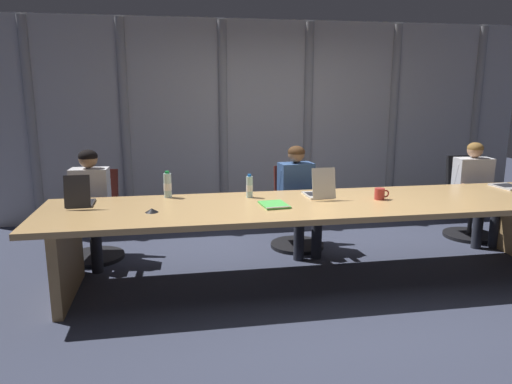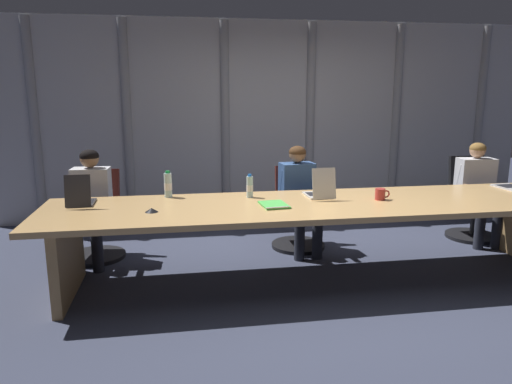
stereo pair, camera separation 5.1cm
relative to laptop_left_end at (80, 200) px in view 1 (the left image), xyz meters
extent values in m
plane|color=#383D51|center=(2.15, -0.23, -0.80)|extent=(14.74, 14.74, 0.00)
cube|color=tan|center=(2.15, -0.23, -0.08)|extent=(5.00, 1.13, 0.05)
cube|color=black|center=(2.15, -0.23, -0.15)|extent=(4.25, 0.10, 0.06)
cube|color=tan|center=(-0.10, -0.23, -0.45)|extent=(0.08, 0.96, 0.69)
cube|color=#B2B2B7|center=(2.15, 2.18, 0.53)|extent=(7.37, 0.10, 2.66)
cylinder|color=gray|center=(-0.92, 2.12, 0.53)|extent=(0.12, 0.12, 2.60)
cylinder|color=gray|center=(0.22, 2.12, 0.53)|extent=(0.12, 0.12, 2.60)
cylinder|color=gray|center=(1.50, 2.12, 0.53)|extent=(0.12, 0.12, 2.60)
cylinder|color=gray|center=(2.68, 2.12, 0.53)|extent=(0.12, 0.12, 2.60)
cylinder|color=gray|center=(3.94, 2.12, 0.53)|extent=(0.12, 0.12, 2.60)
cylinder|color=gray|center=(5.25, 2.12, 0.53)|extent=(0.12, 0.12, 2.60)
cube|color=#2D2D33|center=(0.00, 0.06, -0.05)|extent=(0.22, 0.30, 0.02)
cube|color=black|center=(0.00, 0.08, -0.04)|extent=(0.19, 0.17, 0.00)
cube|color=#2D2D33|center=(0.00, -0.12, 0.10)|extent=(0.22, 0.07, 0.28)
cube|color=black|center=(0.00, -0.11, 0.10)|extent=(0.19, 0.06, 0.25)
cube|color=beige|center=(2.18, 0.02, -0.05)|extent=(0.23, 0.31, 0.02)
cube|color=black|center=(2.18, 0.05, -0.04)|extent=(0.19, 0.17, 0.00)
cube|color=beige|center=(2.19, -0.16, 0.10)|extent=(0.22, 0.07, 0.28)
cube|color=black|center=(2.19, -0.15, 0.10)|extent=(0.20, 0.06, 0.25)
cube|color=#BCBCC1|center=(4.29, 0.07, -0.05)|extent=(0.26, 0.34, 0.02)
cube|color=black|center=(4.28, 0.09, -0.04)|extent=(0.21, 0.19, 0.00)
cube|color=#511E19|center=(-0.03, 0.70, -0.39)|extent=(0.55, 0.55, 0.08)
cube|color=#511E19|center=(0.01, 0.92, -0.12)|extent=(0.45, 0.19, 0.48)
cylinder|color=#262628|center=(-0.03, 0.70, -0.60)|extent=(0.05, 0.05, 0.33)
cylinder|color=black|center=(-0.03, 0.70, -0.78)|extent=(0.60, 0.60, 0.04)
cube|color=#511E19|center=(2.18, 0.70, -0.39)|extent=(0.49, 0.49, 0.08)
cube|color=#511E19|center=(2.17, 0.92, -0.13)|extent=(0.43, 0.12, 0.46)
cylinder|color=#262628|center=(2.18, 0.70, -0.60)|extent=(0.05, 0.05, 0.33)
cylinder|color=black|center=(2.18, 0.70, -0.78)|extent=(0.60, 0.60, 0.04)
cube|color=black|center=(4.33, 0.70, -0.39)|extent=(0.49, 0.49, 0.08)
cube|color=black|center=(4.33, 0.92, -0.09)|extent=(0.43, 0.13, 0.52)
cylinder|color=#262628|center=(4.33, 0.70, -0.60)|extent=(0.05, 0.05, 0.33)
cylinder|color=black|center=(4.33, 0.70, -0.78)|extent=(0.60, 0.60, 0.04)
cube|color=silver|center=(-0.02, 0.68, -0.09)|extent=(0.38, 0.24, 0.52)
sphere|color=#8C6647|center=(-0.02, 0.68, 0.27)|extent=(0.19, 0.19, 0.19)
ellipsoid|color=black|center=(-0.02, 0.68, 0.29)|extent=(0.19, 0.19, 0.14)
cylinder|color=silver|center=(0.13, 0.67, -0.02)|extent=(0.08, 0.14, 0.27)
cylinder|color=#8C6647|center=(0.12, 0.46, -0.14)|extent=(0.08, 0.30, 0.06)
cylinder|color=silver|center=(-0.18, 0.69, -0.02)|extent=(0.08, 0.14, 0.27)
cylinder|color=#8C6647|center=(-0.19, 0.48, -0.14)|extent=(0.08, 0.30, 0.06)
cylinder|color=#262833|center=(0.07, 0.48, -0.38)|extent=(0.15, 0.41, 0.13)
cylinder|color=#262833|center=(0.06, 0.30, -0.59)|extent=(0.11, 0.11, 0.43)
cylinder|color=#262833|center=(-0.13, 0.49, -0.38)|extent=(0.15, 0.41, 0.13)
cylinder|color=#262833|center=(-0.14, 0.31, -0.59)|extent=(0.11, 0.11, 0.43)
cube|color=#335184|center=(2.14, 0.68, -0.09)|extent=(0.39, 0.26, 0.52)
sphere|color=#8C6647|center=(2.14, 0.68, 0.26)|extent=(0.18, 0.18, 0.18)
ellipsoid|color=#472D19|center=(2.14, 0.68, 0.29)|extent=(0.19, 0.19, 0.14)
cylinder|color=#335184|center=(2.29, 0.70, -0.02)|extent=(0.08, 0.14, 0.27)
cylinder|color=#8C6647|center=(2.32, 0.49, -0.14)|extent=(0.09, 0.30, 0.06)
cylinder|color=#335184|center=(1.99, 0.67, -0.02)|extent=(0.08, 0.14, 0.27)
cylinder|color=#8C6647|center=(2.01, 0.46, -0.14)|extent=(0.09, 0.30, 0.06)
cylinder|color=#262833|center=(2.26, 0.49, -0.38)|extent=(0.17, 0.41, 0.13)
cylinder|color=#262833|center=(2.28, 0.31, -0.59)|extent=(0.11, 0.11, 0.43)
cylinder|color=#262833|center=(2.06, 0.47, -0.38)|extent=(0.17, 0.41, 0.13)
cylinder|color=#262833|center=(2.08, 0.29, -0.59)|extent=(0.11, 0.11, 0.43)
cube|color=silver|center=(4.29, 0.68, -0.09)|extent=(0.42, 0.26, 0.52)
sphere|color=tan|center=(4.29, 0.68, 0.26)|extent=(0.18, 0.18, 0.18)
ellipsoid|color=olive|center=(4.29, 0.68, 0.29)|extent=(0.18, 0.18, 0.13)
cylinder|color=silver|center=(4.46, 0.67, -0.02)|extent=(0.08, 0.14, 0.27)
cylinder|color=tan|center=(4.44, 0.46, -0.14)|extent=(0.09, 0.30, 0.06)
cylinder|color=silver|center=(4.12, 0.70, -0.02)|extent=(0.08, 0.14, 0.27)
cylinder|color=tan|center=(4.10, 0.49, -0.14)|extent=(0.09, 0.30, 0.06)
cylinder|color=#262833|center=(4.37, 0.47, -0.38)|extent=(0.17, 0.41, 0.13)
cylinder|color=#262833|center=(4.35, 0.29, -0.59)|extent=(0.11, 0.11, 0.43)
cylinder|color=#262833|center=(4.17, 0.49, -0.38)|extent=(0.17, 0.41, 0.13)
cylinder|color=#262833|center=(4.15, 0.31, -0.59)|extent=(0.11, 0.11, 0.43)
cylinder|color=silver|center=(0.76, 0.21, 0.06)|extent=(0.07, 0.07, 0.23)
cylinder|color=white|center=(0.76, 0.21, 0.05)|extent=(0.08, 0.08, 0.07)
cylinder|color=green|center=(0.76, 0.21, 0.19)|extent=(0.04, 0.04, 0.02)
cylinder|color=silver|center=(1.53, 0.08, 0.04)|extent=(0.06, 0.06, 0.20)
cylinder|color=white|center=(1.53, 0.08, 0.03)|extent=(0.06, 0.06, 0.06)
cylinder|color=blue|center=(1.53, 0.08, 0.16)|extent=(0.03, 0.03, 0.02)
cylinder|color=#B2332D|center=(2.71, -0.22, 0.00)|extent=(0.09, 0.09, 0.11)
torus|color=#B2332D|center=(2.77, -0.22, 0.00)|extent=(0.07, 0.01, 0.07)
cone|color=black|center=(0.63, -0.34, -0.04)|extent=(0.11, 0.11, 0.03)
cube|color=#4CB74C|center=(1.69, -0.28, -0.05)|extent=(0.25, 0.32, 0.02)
cylinder|color=silver|center=(1.69, -0.43, -0.04)|extent=(0.21, 0.03, 0.01)
camera|label=1|loc=(0.82, -4.28, 0.95)|focal=33.28mm
camera|label=2|loc=(0.87, -4.29, 0.95)|focal=33.28mm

